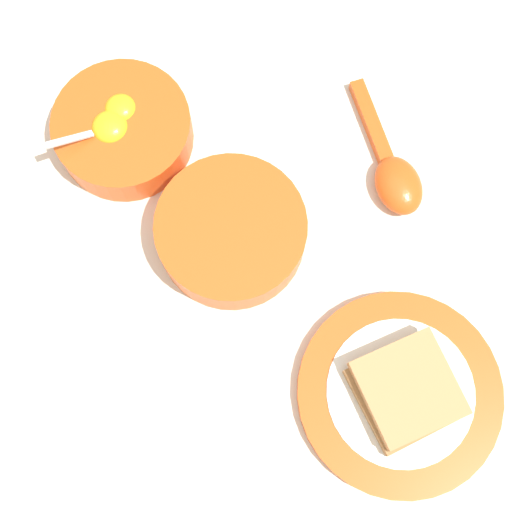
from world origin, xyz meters
The scene contains 6 objects.
ground_plane centered at (0.00, 0.00, 0.00)m, with size 3.00×3.00×0.00m, color silver.
egg_bowl centered at (-0.15, -0.17, 0.02)m, with size 0.15×0.15×0.07m.
toast_plate centered at (0.15, 0.10, 0.01)m, with size 0.21×0.21×0.02m.
toast_sandwich centered at (0.15, 0.10, 0.03)m, with size 0.12×0.12×0.03m.
soup_spoon centered at (-0.09, 0.12, 0.01)m, with size 0.17×0.07×0.03m.
congee_bowl centered at (-0.03, -0.06, 0.03)m, with size 0.16×0.16×0.05m.
Camera 1 is at (0.19, -0.05, 0.74)m, focal length 50.00 mm.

